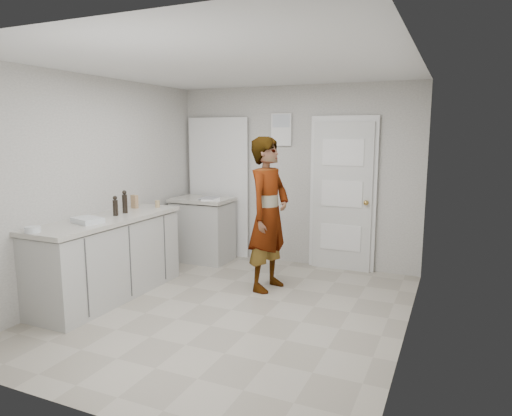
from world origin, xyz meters
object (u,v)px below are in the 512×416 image
at_px(cake_mix_box, 134,202).
at_px(oil_cruet_b, 125,202).
at_px(person, 268,214).
at_px(egg_bowl, 33,230).
at_px(oil_cruet_a, 115,206).
at_px(baking_dish, 87,220).
at_px(spice_jar, 157,204).

xyz_separation_m(cake_mix_box, oil_cruet_b, (0.13, -0.33, 0.05)).
xyz_separation_m(person, oil_cruet_b, (-1.53, -0.70, 0.15)).
bearing_deg(oil_cruet_b, egg_bowl, -94.64).
height_order(oil_cruet_a, egg_bowl, oil_cruet_a).
height_order(cake_mix_box, oil_cruet_a, oil_cruet_a).
relative_size(oil_cruet_a, egg_bowl, 1.58).
xyz_separation_m(person, egg_bowl, (-1.63, -1.90, 0.05)).
relative_size(oil_cruet_a, baking_dish, 0.63).
xyz_separation_m(spice_jar, baking_dish, (-0.07, -1.12, -0.02)).
xyz_separation_m(person, cake_mix_box, (-1.66, -0.37, 0.10)).
bearing_deg(oil_cruet_a, cake_mix_box, 105.51).
xyz_separation_m(cake_mix_box, egg_bowl, (0.03, -1.53, -0.05)).
bearing_deg(person, cake_mix_box, 111.93).
distance_m(person, oil_cruet_a, 1.76).
bearing_deg(spice_jar, oil_cruet_b, -101.54).
distance_m(cake_mix_box, oil_cruet_b, 0.36).
distance_m(cake_mix_box, spice_jar, 0.28).
bearing_deg(oil_cruet_b, baking_dish, -87.17).
distance_m(spice_jar, oil_cruet_a, 0.68).
relative_size(cake_mix_box, spice_jar, 1.88).
bearing_deg(spice_jar, egg_bowl, -96.68).
distance_m(spice_jar, oil_cruet_b, 0.51).
distance_m(spice_jar, egg_bowl, 1.70).
relative_size(cake_mix_box, egg_bowl, 1.13).
bearing_deg(cake_mix_box, person, 29.05).
bearing_deg(person, baking_dish, 141.02).
bearing_deg(spice_jar, person, 8.22).
height_order(person, spice_jar, person).
bearing_deg(oil_cruet_b, spice_jar, 78.46).
xyz_separation_m(cake_mix_box, oil_cruet_a, (0.14, -0.51, 0.03)).
height_order(spice_jar, baking_dish, spice_jar).
bearing_deg(person, spice_jar, 107.66).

